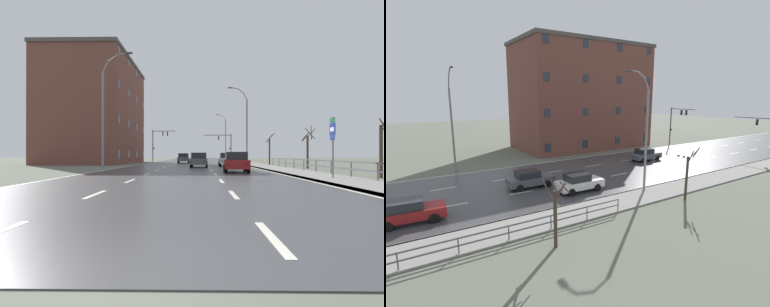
% 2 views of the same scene
% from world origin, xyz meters
% --- Properties ---
extents(ground_plane, '(160.00, 160.00, 0.12)m').
position_xyz_m(ground_plane, '(0.00, 48.00, -0.06)').
color(ground_plane, '#5B6051').
extents(road_asphalt_strip, '(14.00, 120.00, 0.03)m').
position_xyz_m(road_asphalt_strip, '(0.00, 60.00, 0.01)').
color(road_asphalt_strip, '#3D3D3F').
rests_on(road_asphalt_strip, ground).
extents(guardrail, '(0.07, 26.45, 1.00)m').
position_xyz_m(guardrail, '(9.85, 20.09, 0.71)').
color(guardrail, '#515459').
rests_on(guardrail, ground).
extents(street_lamp_midground, '(2.61, 0.24, 10.26)m').
position_xyz_m(street_lamp_midground, '(7.42, 38.08, 5.01)').
color(street_lamp_midground, slate).
rests_on(street_lamp_midground, ground).
extents(street_lamp_left_bank, '(2.83, 0.24, 10.81)m').
position_xyz_m(street_lamp_left_bank, '(-7.41, 25.49, 5.26)').
color(street_lamp_left_bank, slate).
rests_on(street_lamp_left_bank, ground).
extents(traffic_signal_right, '(5.66, 0.36, 5.56)m').
position_xyz_m(traffic_signal_right, '(6.78, 60.47, 3.74)').
color(traffic_signal_right, '#38383A').
rests_on(traffic_signal_right, ground).
extents(traffic_signal_left, '(4.62, 0.36, 6.34)m').
position_xyz_m(traffic_signal_left, '(-6.82, 59.66, 4.31)').
color(traffic_signal_left, '#38383A').
rests_on(traffic_signal_left, ground).
extents(car_mid_centre, '(1.94, 4.15, 1.57)m').
position_xyz_m(car_mid_centre, '(1.27, 30.25, 0.80)').
color(car_mid_centre, '#474C51').
rests_on(car_mid_centre, ground).
extents(car_distant, '(2.00, 4.18, 1.57)m').
position_xyz_m(car_distant, '(4.05, 20.82, 0.80)').
color(car_distant, maroon).
rests_on(car_distant, ground).
extents(car_far_left, '(1.85, 4.11, 1.57)m').
position_xyz_m(car_far_left, '(-1.13, 47.07, 0.80)').
color(car_far_left, '#474C51').
rests_on(car_far_left, ground).
extents(car_near_left, '(1.90, 4.13, 1.57)m').
position_xyz_m(car_near_left, '(4.53, 33.42, 0.80)').
color(car_near_left, silver).
rests_on(car_near_left, ground).
extents(brick_building, '(11.68, 20.69, 16.15)m').
position_xyz_m(brick_building, '(-14.85, 46.16, 8.08)').
color(brick_building, brown).
rests_on(brick_building, ground).
extents(bare_tree_mid, '(1.24, 1.40, 4.12)m').
position_xyz_m(bare_tree_mid, '(11.79, 27.33, 1.94)').
color(bare_tree_mid, '#423328').
rests_on(bare_tree_mid, ground).
extents(bare_tree_far, '(1.31, 0.97, 4.35)m').
position_xyz_m(bare_tree_far, '(10.86, 39.37, 1.99)').
color(bare_tree_far, '#423328').
rests_on(bare_tree_far, ground).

